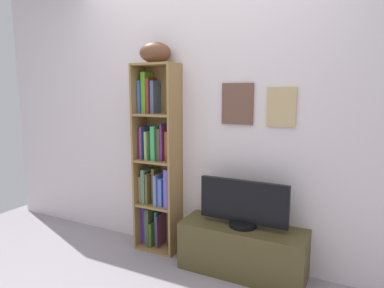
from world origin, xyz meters
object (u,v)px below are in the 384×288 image
object	(u,v)px
bookshelf	(157,166)
tv_stand	(242,250)
football	(155,53)
television	(243,204)

from	to	relation	value
bookshelf	tv_stand	world-z (taller)	bookshelf
football	television	world-z (taller)	football
tv_stand	television	size ratio (longest dim) A/B	1.41
bookshelf	television	distance (m)	0.90
bookshelf	television	size ratio (longest dim) A/B	2.39
television	tv_stand	bearing A→B (deg)	-90.00
football	tv_stand	xyz separation A→B (m)	(0.84, -0.06, -1.61)
football	television	xyz separation A→B (m)	(0.84, -0.06, -1.22)
football	television	size ratio (longest dim) A/B	0.38
bookshelf	football	world-z (taller)	football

